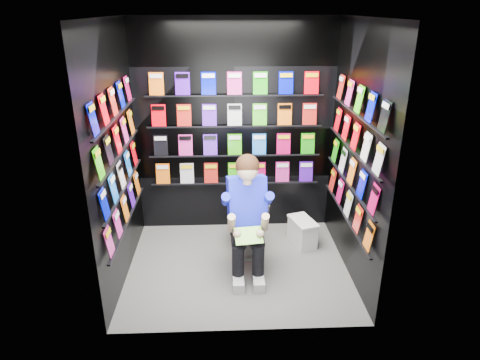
{
  "coord_description": "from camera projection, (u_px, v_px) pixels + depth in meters",
  "views": [
    {
      "loc": [
        -0.15,
        -4.03,
        2.69
      ],
      "look_at": [
        0.03,
        0.15,
        0.98
      ],
      "focal_mm": 32.0,
      "sensor_mm": 36.0,
      "label": 1
    }
  ],
  "objects": [
    {
      "name": "comics_right",
      "position": [
        354.0,
        154.0,
        4.3
      ],
      "size": [
        0.06,
        1.7,
        1.37
      ],
      "primitive_type": null,
      "color": "#BA0C53",
      "rests_on": "wall_right"
    },
    {
      "name": "comics_back",
      "position": [
        235.0,
        130.0,
        5.15
      ],
      "size": [
        2.1,
        0.06,
        1.37
      ],
      "primitive_type": null,
      "color": "#BA0C53",
      "rests_on": "wall_back"
    },
    {
      "name": "held_comic",
      "position": [
        249.0,
        236.0,
        4.23
      ],
      "size": [
        0.3,
        0.2,
        0.12
      ],
      "primitive_type": "cube",
      "rotation": [
        -0.96,
        0.0,
        0.13
      ],
      "color": "green",
      "rests_on": "reader"
    },
    {
      "name": "wall_front",
      "position": [
        242.0,
        198.0,
        3.33
      ],
      "size": [
        2.4,
        0.04,
        2.6
      ],
      "primitive_type": "cube",
      "color": "black",
      "rests_on": "floor"
    },
    {
      "name": "longbox_lid",
      "position": [
        303.0,
        221.0,
        5.11
      ],
      "size": [
        0.34,
        0.46,
        0.03
      ],
      "primitive_type": "cube",
      "rotation": [
        0.0,
        0.0,
        0.31
      ],
      "color": "silver",
      "rests_on": "longbox"
    },
    {
      "name": "floor",
      "position": [
        238.0,
        267.0,
        4.75
      ],
      "size": [
        2.4,
        2.4,
        0.0
      ],
      "primitive_type": "plane",
      "color": "#5B5B59",
      "rests_on": "ground"
    },
    {
      "name": "ceiling",
      "position": [
        237.0,
        17.0,
        3.77
      ],
      "size": [
        2.4,
        2.4,
        0.0
      ],
      "primitive_type": "plane",
      "color": "white",
      "rests_on": "floor"
    },
    {
      "name": "comics_left",
      "position": [
        119.0,
        157.0,
        4.21
      ],
      "size": [
        0.06,
        1.7,
        1.37
      ],
      "primitive_type": null,
      "color": "#BA0C53",
      "rests_on": "wall_left"
    },
    {
      "name": "wall_back",
      "position": [
        235.0,
        130.0,
        5.18
      ],
      "size": [
        2.4,
        0.04,
        2.6
      ],
      "primitive_type": "cube",
      "color": "black",
      "rests_on": "floor"
    },
    {
      "name": "wall_left",
      "position": [
        116.0,
        158.0,
        4.21
      ],
      "size": [
        0.04,
        2.0,
        2.6
      ],
      "primitive_type": "cube",
      "color": "black",
      "rests_on": "floor"
    },
    {
      "name": "wall_right",
      "position": [
        357.0,
        155.0,
        4.31
      ],
      "size": [
        0.04,
        2.0,
        2.6
      ],
      "primitive_type": "cube",
      "color": "black",
      "rests_on": "floor"
    },
    {
      "name": "longbox",
      "position": [
        302.0,
        233.0,
        5.17
      ],
      "size": [
        0.32,
        0.43,
        0.29
      ],
      "primitive_type": "cube",
      "rotation": [
        0.0,
        0.0,
        0.31
      ],
      "color": "silver",
      "rests_on": "floor"
    },
    {
      "name": "reader",
      "position": [
        247.0,
        202.0,
        4.48
      ],
      "size": [
        0.64,
        0.86,
        1.46
      ],
      "primitive_type": null,
      "rotation": [
        0.0,
        0.0,
        0.13
      ],
      "color": "#1920C5",
      "rests_on": "toilet"
    },
    {
      "name": "toilet",
      "position": [
        245.0,
        220.0,
        4.99
      ],
      "size": [
        0.51,
        0.8,
        0.73
      ],
      "primitive_type": "imported",
      "rotation": [
        0.0,
        0.0,
        3.27
      ],
      "color": "silver",
      "rests_on": "floor"
    }
  ]
}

